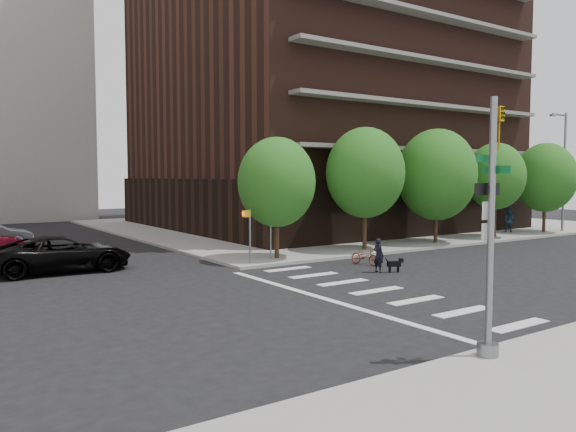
{
  "coord_description": "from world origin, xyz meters",
  "views": [
    {
      "loc": [
        -11.58,
        -15.52,
        4.35
      ],
      "look_at": [
        3.0,
        6.0,
        2.5
      ],
      "focal_mm": 35.0,
      "sensor_mm": 36.0,
      "label": 1
    }
  ],
  "objects_px": {
    "parked_car_maroon": "(7,250)",
    "dog_walker": "(379,255)",
    "parked_car_black": "(62,254)",
    "scooter": "(365,256)",
    "traffic_signal": "(491,248)",
    "pedestrian_far": "(510,221)"
  },
  "relations": [
    {
      "from": "parked_car_maroon",
      "to": "dog_walker",
      "type": "distance_m",
      "value": 18.13
    },
    {
      "from": "parked_car_black",
      "to": "scooter",
      "type": "height_order",
      "value": "parked_car_black"
    },
    {
      "from": "traffic_signal",
      "to": "parked_car_black",
      "type": "xyz_separation_m",
      "value": [
        -5.45,
        18.59,
        -1.86
      ]
    },
    {
      "from": "parked_car_black",
      "to": "parked_car_maroon",
      "type": "bearing_deg",
      "value": 25.21
    },
    {
      "from": "traffic_signal",
      "to": "dog_walker",
      "type": "bearing_deg",
      "value": 58.72
    },
    {
      "from": "parked_car_maroon",
      "to": "scooter",
      "type": "bearing_deg",
      "value": -129.66
    },
    {
      "from": "scooter",
      "to": "pedestrian_far",
      "type": "bearing_deg",
      "value": 5.4
    },
    {
      "from": "parked_car_black",
      "to": "scooter",
      "type": "xyz_separation_m",
      "value": [
        12.78,
        -6.12,
        -0.4
      ]
    },
    {
      "from": "scooter",
      "to": "dog_walker",
      "type": "height_order",
      "value": "dog_walker"
    },
    {
      "from": "parked_car_black",
      "to": "traffic_signal",
      "type": "bearing_deg",
      "value": -162.01
    },
    {
      "from": "traffic_signal",
      "to": "parked_car_black",
      "type": "height_order",
      "value": "traffic_signal"
    },
    {
      "from": "parked_car_black",
      "to": "scooter",
      "type": "relative_size",
      "value": 3.67
    },
    {
      "from": "parked_car_black",
      "to": "parked_car_maroon",
      "type": "distance_m",
      "value": 4.31
    },
    {
      "from": "parked_car_black",
      "to": "pedestrian_far",
      "type": "height_order",
      "value": "pedestrian_far"
    },
    {
      "from": "traffic_signal",
      "to": "parked_car_black",
      "type": "distance_m",
      "value": 19.46
    },
    {
      "from": "parked_car_black",
      "to": "parked_car_maroon",
      "type": "height_order",
      "value": "parked_car_black"
    },
    {
      "from": "parked_car_black",
      "to": "dog_walker",
      "type": "relative_size",
      "value": 3.86
    },
    {
      "from": "parked_car_black",
      "to": "scooter",
      "type": "bearing_deg",
      "value": -113.92
    },
    {
      "from": "dog_walker",
      "to": "traffic_signal",
      "type": "bearing_deg",
      "value": 145.8
    },
    {
      "from": "parked_car_black",
      "to": "parked_car_maroon",
      "type": "relative_size",
      "value": 1.21
    },
    {
      "from": "traffic_signal",
      "to": "pedestrian_far",
      "type": "height_order",
      "value": "traffic_signal"
    },
    {
      "from": "parked_car_maroon",
      "to": "pedestrian_far",
      "type": "distance_m",
      "value": 33.76
    }
  ]
}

